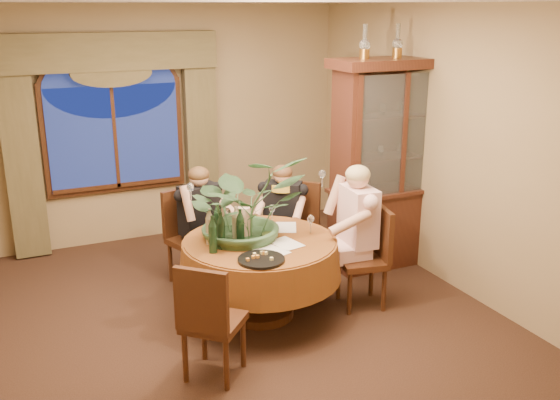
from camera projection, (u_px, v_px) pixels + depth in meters
name	position (u px, v px, depth m)	size (l,w,h in m)	color
floor	(240.00, 317.00, 5.79)	(5.00, 5.00, 0.00)	black
wall_back	(163.00, 124.00, 7.54)	(4.50, 4.50, 0.00)	#8D7650
wall_right	(446.00, 148.00, 6.27)	(5.00, 5.00, 0.00)	#8D7650
ceiling	(233.00, 1.00, 4.96)	(5.00, 5.00, 0.00)	white
window	(115.00, 137.00, 7.27)	(1.62, 0.10, 1.32)	navy
arched_transom	(109.00, 69.00, 7.04)	(1.60, 0.06, 0.44)	navy
drapery_left	(22.00, 157.00, 6.85)	(0.38, 0.14, 2.32)	brown
drapery_right	(201.00, 141.00, 7.68)	(0.38, 0.14, 2.32)	brown
swag_valance	(109.00, 52.00, 6.91)	(2.45, 0.16, 0.42)	brown
dining_table	(260.00, 278.00, 5.73)	(1.49, 1.49, 0.75)	maroon
china_cabinet	(391.00, 164.00, 6.73)	(1.39, 0.55, 2.26)	#331810
oil_lamp_left	(365.00, 42.00, 6.19)	(0.11, 0.11, 0.34)	#A5722D
oil_lamp_center	(398.00, 41.00, 6.34)	(0.11, 0.11, 0.34)	#A5722D
oil_lamp_right	(429.00, 40.00, 6.50)	(0.11, 0.11, 0.34)	#A5722D
chair_right	(362.00, 258.00, 5.90)	(0.42, 0.42, 0.96)	black
chair_back_right	(295.00, 230.00, 6.63)	(0.42, 0.42, 0.96)	black
chair_back	(192.00, 238.00, 6.41)	(0.42, 0.42, 0.96)	black
chair_front_left	(214.00, 319.00, 4.76)	(0.42, 0.42, 0.96)	black
person_pink	(358.00, 234.00, 5.96)	(0.49, 0.45, 1.36)	beige
person_back	(200.00, 225.00, 6.38)	(0.45, 0.41, 1.24)	black
person_scarf	(283.00, 220.00, 6.59)	(0.43, 0.40, 1.21)	black
stoneware_vase	(244.00, 222.00, 5.64)	(0.15, 0.15, 0.29)	tan
centerpiece_plant	(244.00, 166.00, 5.50)	(1.07, 1.19, 0.93)	#315432
olive_bowl	(270.00, 236.00, 5.63)	(0.15, 0.15, 0.05)	#4C5C2F
cheese_platter	(261.00, 260.00, 5.15)	(0.39, 0.39, 0.02)	black
wine_bottle_0	(213.00, 234.00, 5.28)	(0.07, 0.07, 0.33)	black
wine_bottle_1	(210.00, 226.00, 5.47)	(0.07, 0.07, 0.33)	tan
wine_bottle_2	(240.00, 227.00, 5.46)	(0.07, 0.07, 0.33)	black
wine_bottle_3	(218.00, 221.00, 5.62)	(0.07, 0.07, 0.33)	black
wine_bottle_4	(221.00, 231.00, 5.37)	(0.07, 0.07, 0.33)	black
wine_bottle_5	(236.00, 225.00, 5.52)	(0.07, 0.07, 0.33)	tan
tasting_paper_0	(286.00, 243.00, 5.52)	(0.21, 0.30, 0.00)	white
tasting_paper_1	(285.00, 227.00, 5.92)	(0.21, 0.30, 0.00)	white
tasting_paper_2	(271.00, 251.00, 5.35)	(0.21, 0.30, 0.00)	white
wine_glass_person_pink	(311.00, 224.00, 5.75)	(0.07, 0.07, 0.18)	silver
wine_glass_person_back	(228.00, 217.00, 5.95)	(0.07, 0.07, 0.18)	silver
wine_glass_person_scarf	(272.00, 213.00, 6.05)	(0.07, 0.07, 0.18)	silver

